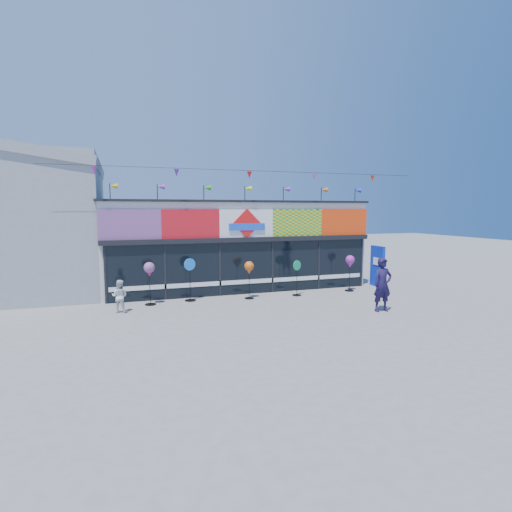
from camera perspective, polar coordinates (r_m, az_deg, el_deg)
name	(u,v)px	position (r m, az deg, el deg)	size (l,w,h in m)	color
ground	(275,313)	(14.50, 2.72, -8.07)	(80.00, 80.00, 0.00)	slate
kite_shop	(231,243)	(19.75, -3.53, 1.85)	(16.00, 5.70, 5.31)	silver
neighbour_building	(4,221)	(20.66, -32.37, 4.27)	(8.18, 7.20, 6.87)	#95989A
blue_sign	(377,266)	(20.05, 16.94, -1.40)	(0.18, 0.98, 1.96)	#0C2ABC
spinner_0	(149,271)	(15.92, -14.99, -2.04)	(0.42, 0.42, 1.68)	black
spinner_1	(190,278)	(16.35, -9.42, -3.19)	(0.48, 0.44, 1.74)	black
spinner_2	(249,269)	(16.49, -0.98, -1.84)	(0.40, 0.40, 1.57)	black
spinner_3	(297,277)	(17.24, 5.86, -3.01)	(0.41, 0.39, 1.53)	black
spinner_4	(350,262)	(18.55, 13.28, -0.90)	(0.41, 0.41, 1.64)	black
adult_man	(383,285)	(15.18, 17.63, -3.92)	(0.72, 0.47, 1.96)	#191136
child	(120,296)	(15.20, -18.91, -5.45)	(0.58, 0.33, 1.18)	white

